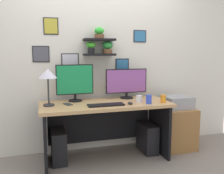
{
  "coord_description": "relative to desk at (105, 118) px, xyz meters",
  "views": [
    {
      "loc": [
        -0.79,
        -3.01,
        1.41
      ],
      "look_at": [
        0.1,
        0.05,
        0.94
      ],
      "focal_mm": 39.87,
      "sensor_mm": 36.0,
      "label": 1
    }
  ],
  "objects": [
    {
      "name": "desk_lamp",
      "position": [
        -0.7,
        -0.04,
        0.57
      ],
      "size": [
        0.22,
        0.22,
        0.45
      ],
      "color": "#2D2D33",
      "rests_on": "desk"
    },
    {
      "name": "monitor_right",
      "position": [
        0.36,
        0.16,
        0.43
      ],
      "size": [
        0.59,
        0.18,
        0.41
      ],
      "color": "black",
      "rests_on": "desk"
    },
    {
      "name": "water_cup",
      "position": [
        0.51,
        -0.26,
        0.26
      ],
      "size": [
        0.07,
        0.07,
        0.11
      ],
      "primitive_type": "cylinder",
      "color": "blue",
      "rests_on": "desk"
    },
    {
      "name": "computer_mouse",
      "position": [
        0.27,
        -0.24,
        0.22
      ],
      "size": [
        0.06,
        0.09,
        0.03
      ],
      "primitive_type": "ellipsoid",
      "color": "black",
      "rests_on": "desk"
    },
    {
      "name": "ground_plane",
      "position": [
        0.0,
        -0.06,
        -0.54
      ],
      "size": [
        8.0,
        8.0,
        0.0
      ],
      "primitive_type": "plane",
      "color": "gray"
    },
    {
      "name": "computer_tower_left",
      "position": [
        -0.6,
        0.03,
        -0.34
      ],
      "size": [
        0.18,
        0.4,
        0.41
      ],
      "primitive_type": "cube",
      "color": "black",
      "rests_on": "ground"
    },
    {
      "name": "monitor_left",
      "position": [
        -0.36,
        0.16,
        0.47
      ],
      "size": [
        0.48,
        0.18,
        0.48
      ],
      "color": "black",
      "rests_on": "desk"
    },
    {
      "name": "keyboard",
      "position": [
        -0.04,
        -0.22,
        0.22
      ],
      "size": [
        0.44,
        0.14,
        0.02
      ],
      "primitive_type": "cube",
      "color": "black",
      "rests_on": "desk"
    },
    {
      "name": "pen_cup",
      "position": [
        0.71,
        -0.25,
        0.26
      ],
      "size": [
        0.07,
        0.07,
        0.1
      ],
      "primitive_type": "cylinder",
      "color": "orange",
      "rests_on": "desk"
    },
    {
      "name": "coffee_mug",
      "position": [
        0.42,
        -0.14,
        0.25
      ],
      "size": [
        0.08,
        0.08,
        0.09
      ],
      "primitive_type": "cylinder",
      "color": "white",
      "rests_on": "desk"
    },
    {
      "name": "back_wall_assembly",
      "position": [
        -0.0,
        0.38,
        0.81
      ],
      "size": [
        4.4,
        0.24,
        2.7
      ],
      "color": "silver",
      "rests_on": "ground"
    },
    {
      "name": "printer",
      "position": [
        1.09,
        0.04,
        0.13
      ],
      "size": [
        0.38,
        0.34,
        0.17
      ],
      "primitive_type": "cube",
      "color": "#9E9EA3",
      "rests_on": "drawer_cabinet"
    },
    {
      "name": "computer_tower_right",
      "position": [
        0.62,
        0.02,
        -0.34
      ],
      "size": [
        0.18,
        0.4,
        0.4
      ],
      "primitive_type": "cube",
      "color": "black",
      "rests_on": "ground"
    },
    {
      "name": "desk",
      "position": [
        0.0,
        0.0,
        0.0
      ],
      "size": [
        1.65,
        0.68,
        0.75
      ],
      "color": "tan",
      "rests_on": "ground"
    },
    {
      "name": "drawer_cabinet",
      "position": [
        1.09,
        0.04,
        -0.25
      ],
      "size": [
        0.44,
        0.5,
        0.59
      ],
      "primitive_type": "cube",
      "color": "#9E6B38",
      "rests_on": "ground"
    },
    {
      "name": "cell_phone",
      "position": [
        -0.48,
        -0.03,
        0.21
      ],
      "size": [
        0.11,
        0.16,
        0.01
      ],
      "primitive_type": "cube",
      "rotation": [
        0.0,
        0.0,
        0.34
      ],
      "color": "#2D2D33",
      "rests_on": "desk"
    }
  ]
}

